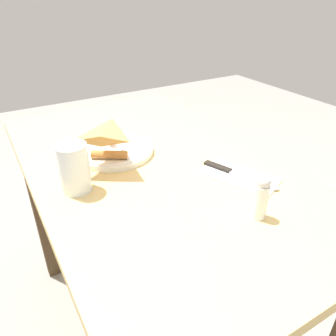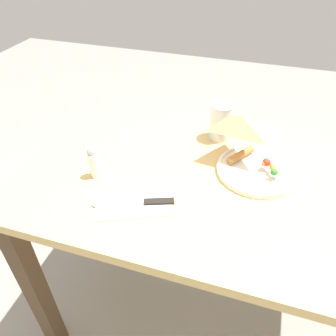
% 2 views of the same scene
% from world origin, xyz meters
% --- Properties ---
extents(ground_plane, '(6.00, 6.00, 0.00)m').
position_xyz_m(ground_plane, '(0.00, 0.00, 0.00)').
color(ground_plane, gray).
extents(dining_table, '(1.12, 0.65, 0.75)m').
position_xyz_m(dining_table, '(0.00, 0.00, 0.63)').
color(dining_table, '#DBB770').
rests_on(dining_table, ground_plane).
extents(plate_pizza, '(0.23, 0.23, 0.06)m').
position_xyz_m(plate_pizza, '(-0.11, -0.07, 0.77)').
color(plate_pizza, white).
rests_on(plate_pizza, dining_table).
extents(milk_glass, '(0.07, 0.07, 0.12)m').
position_xyz_m(milk_glass, '(0.03, -0.23, 0.81)').
color(milk_glass, white).
rests_on(milk_glass, dining_table).
extents(napkin_folded, '(0.22, 0.17, 0.00)m').
position_xyz_m(napkin_folded, '(0.18, 0.16, 0.76)').
color(napkin_folded, silver).
rests_on(napkin_folded, dining_table).
extents(butter_knife, '(0.21, 0.09, 0.01)m').
position_xyz_m(butter_knife, '(0.17, 0.15, 0.76)').
color(butter_knife, black).
rests_on(butter_knife, napkin_folded).
extents(salt_shaker, '(0.03, 0.03, 0.10)m').
position_xyz_m(salt_shaker, '(0.33, 0.08, 0.81)').
color(salt_shaker, white).
rests_on(salt_shaker, dining_table).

